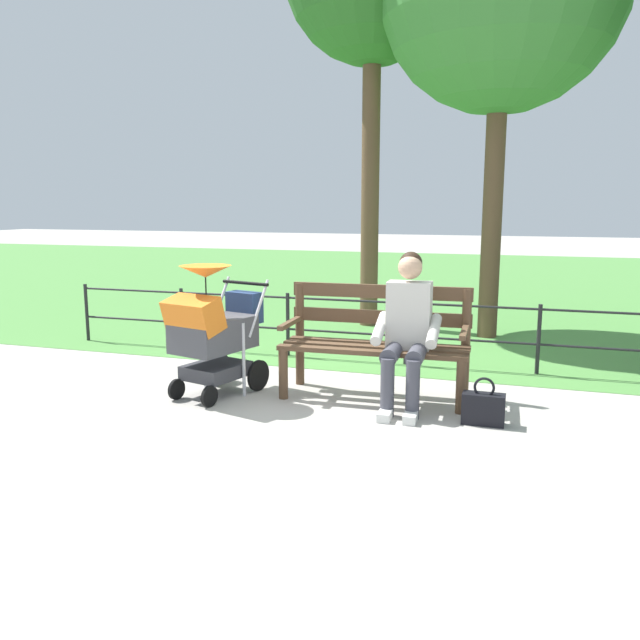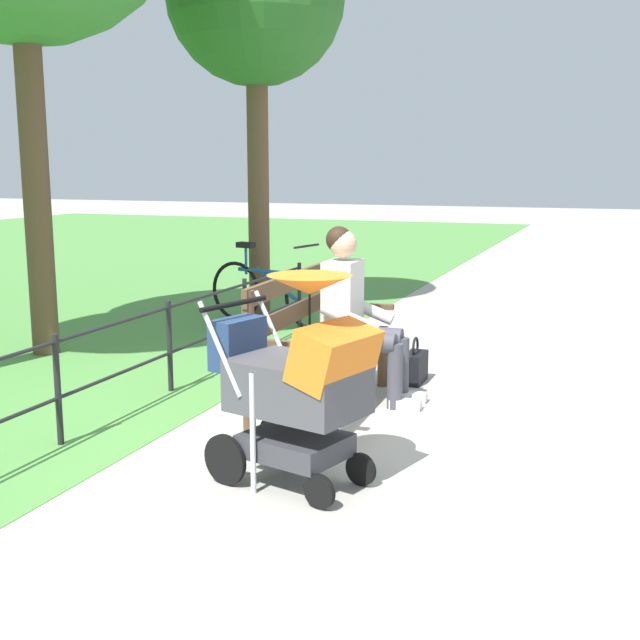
# 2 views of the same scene
# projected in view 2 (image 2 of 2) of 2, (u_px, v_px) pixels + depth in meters

# --- Properties ---
(ground_plane) EXTENTS (60.00, 60.00, 0.00)m
(ground_plane) POSITION_uv_depth(u_px,v_px,m) (295.00, 437.00, 5.24)
(ground_plane) COLOR #ADA89E
(park_bench) EXTENTS (1.62, 0.65, 0.96)m
(park_bench) POSITION_uv_depth(u_px,v_px,m) (313.00, 336.00, 5.75)
(park_bench) COLOR brown
(park_bench) RESTS_ON ground
(person_on_bench) EXTENTS (0.54, 0.74, 1.28)m
(person_on_bench) POSITION_uv_depth(u_px,v_px,m) (357.00, 310.00, 5.92)
(person_on_bench) COLOR #42424C
(person_on_bench) RESTS_ON ground
(stroller) EXTENTS (0.71, 0.98, 1.15)m
(stroller) POSITION_uv_depth(u_px,v_px,m) (299.00, 378.00, 4.34)
(stroller) COLOR black
(stroller) RESTS_ON ground
(handbag) EXTENTS (0.32, 0.14, 0.37)m
(handbag) POSITION_uv_depth(u_px,v_px,m) (415.00, 367.00, 6.52)
(handbag) COLOR black
(handbag) RESTS_ON ground
(park_fence) EXTENTS (6.61, 0.04, 0.70)m
(park_fence) POSITION_uv_depth(u_px,v_px,m) (119.00, 357.00, 5.61)
(park_fence) COLOR black
(park_fence) RESTS_ON ground
(bicycle) EXTENTS (0.52, 1.63, 0.89)m
(bicycle) POSITION_uv_depth(u_px,v_px,m) (272.00, 292.00, 8.83)
(bicycle) COLOR black
(bicycle) RESTS_ON ground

